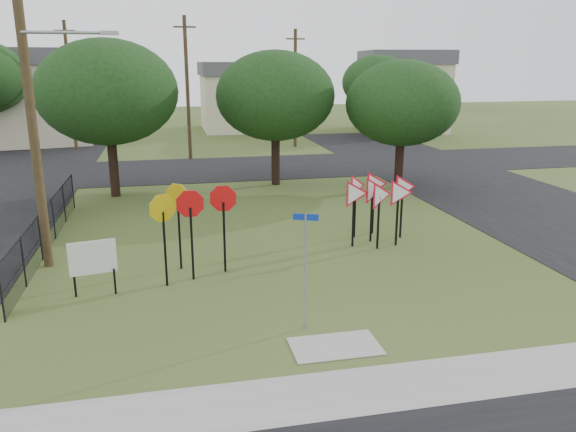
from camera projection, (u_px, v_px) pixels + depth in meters
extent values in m
plane|color=#374C1C|center=(309.00, 303.00, 14.89)|extent=(140.00, 140.00, 0.00)
cube|color=gray|center=(362.00, 390.00, 10.93)|extent=(30.00, 1.60, 0.02)
cube|color=#374C1C|center=(385.00, 428.00, 9.80)|extent=(30.00, 0.80, 0.02)
cube|color=black|center=(501.00, 196.00, 26.75)|extent=(8.00, 50.00, 0.02)
cube|color=black|center=(227.00, 168.00, 33.74)|extent=(60.00, 8.00, 0.02)
cube|color=gray|center=(335.00, 346.00, 12.62)|extent=(2.00, 1.20, 0.02)
cylinder|color=#919499|center=(305.00, 273.00, 13.12)|extent=(0.06, 0.06, 2.86)
cube|color=#0E2F9A|center=(306.00, 217.00, 12.76)|extent=(0.56, 0.24, 0.15)
cube|color=black|center=(192.00, 244.00, 16.27)|extent=(0.07, 0.07, 2.19)
cube|color=black|center=(224.00, 237.00, 16.88)|extent=(0.07, 0.07, 2.19)
cube|color=black|center=(165.00, 249.00, 15.80)|extent=(0.07, 0.07, 2.19)
cube|color=black|center=(180.00, 235.00, 17.13)|extent=(0.07, 0.07, 2.19)
cube|color=black|center=(353.00, 221.00, 19.28)|extent=(0.06, 0.06, 1.83)
cube|color=black|center=(371.00, 217.00, 19.82)|extent=(0.06, 0.06, 1.83)
cube|color=black|center=(397.00, 220.00, 19.39)|extent=(0.06, 0.06, 1.83)
cube|color=black|center=(355.00, 213.00, 20.32)|extent=(0.06, 0.06, 1.83)
cube|color=black|center=(373.00, 210.00, 20.77)|extent=(0.06, 0.06, 1.83)
cube|color=black|center=(401.00, 213.00, 20.26)|extent=(0.06, 0.06, 1.83)
cube|color=black|center=(378.00, 223.00, 19.04)|extent=(0.06, 0.06, 1.83)
cube|color=black|center=(75.00, 284.00, 15.22)|extent=(0.05, 0.05, 0.73)
cube|color=black|center=(115.00, 281.00, 15.43)|extent=(0.05, 0.05, 0.73)
cube|color=silver|center=(93.00, 258.00, 15.13)|extent=(1.23, 0.28, 0.94)
cylinder|color=#483821|center=(30.00, 104.00, 16.32)|extent=(0.28, 0.28, 10.00)
cylinder|color=#919499|center=(66.00, 32.00, 15.94)|extent=(2.40, 0.10, 0.10)
cube|color=#919499|center=(110.00, 33.00, 16.19)|extent=(0.50, 0.18, 0.12)
cylinder|color=#483821|center=(187.00, 89.00, 35.91)|extent=(0.24, 0.24, 9.00)
cube|color=#483821|center=(185.00, 27.00, 34.90)|extent=(1.40, 0.10, 0.10)
cylinder|color=#483821|center=(295.00, 89.00, 41.37)|extent=(0.24, 0.24, 8.50)
cube|color=#483821|center=(295.00, 39.00, 40.43)|extent=(1.40, 0.10, 0.10)
cylinder|color=#483821|center=(70.00, 87.00, 39.94)|extent=(0.24, 0.24, 9.00)
cube|color=#483821|center=(65.00, 31.00, 38.94)|extent=(1.40, 0.10, 0.10)
cylinder|color=black|center=(1.00, 294.00, 13.62)|extent=(0.05, 0.05, 1.50)
cylinder|color=black|center=(23.00, 262.00, 15.79)|extent=(0.05, 0.05, 1.50)
cylinder|color=black|center=(40.00, 238.00, 17.95)|extent=(0.05, 0.05, 1.50)
cylinder|color=black|center=(53.00, 219.00, 20.12)|extent=(0.05, 0.05, 1.50)
cylinder|color=black|center=(64.00, 204.00, 22.29)|extent=(0.05, 0.05, 1.50)
cylinder|color=black|center=(73.00, 191.00, 24.46)|extent=(0.05, 0.05, 1.50)
cube|color=black|center=(45.00, 208.00, 18.85)|extent=(0.03, 11.50, 0.03)
cube|color=black|center=(47.00, 228.00, 19.04)|extent=(0.03, 11.50, 0.03)
cube|color=black|center=(47.00, 228.00, 19.04)|extent=(0.01, 11.50, 1.50)
cube|color=beige|center=(26.00, 105.00, 43.30)|extent=(10.08, 8.46, 6.00)
cube|color=#4E4F54|center=(20.00, 56.00, 42.35)|extent=(10.58, 8.88, 1.20)
cube|color=beige|center=(246.00, 103.00, 52.74)|extent=(8.00, 8.00, 5.00)
cube|color=#4E4F54|center=(245.00, 69.00, 51.92)|extent=(8.40, 8.40, 1.20)
cube|color=beige|center=(403.00, 98.00, 51.68)|extent=(7.91, 7.91, 6.00)
cube|color=#4E4F54|center=(405.00, 57.00, 50.72)|extent=(8.30, 8.30, 1.20)
cylinder|color=black|center=(114.00, 169.00, 26.52)|extent=(0.44, 0.44, 2.62)
ellipsoid|color=black|center=(107.00, 92.00, 25.58)|extent=(6.40, 6.40, 4.80)
cylinder|color=black|center=(276.00, 161.00, 29.11)|extent=(0.44, 0.44, 2.45)
ellipsoid|color=black|center=(275.00, 96.00, 28.23)|extent=(6.00, 6.00, 4.50)
cylinder|color=black|center=(399.00, 165.00, 28.46)|extent=(0.44, 0.44, 2.27)
ellipsoid|color=black|center=(402.00, 103.00, 27.64)|extent=(5.60, 5.60, 4.20)
cylinder|color=black|center=(376.00, 123.00, 47.57)|extent=(0.44, 0.44, 2.45)
ellipsoid|color=black|center=(378.00, 82.00, 46.69)|extent=(6.00, 6.00, 4.50)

